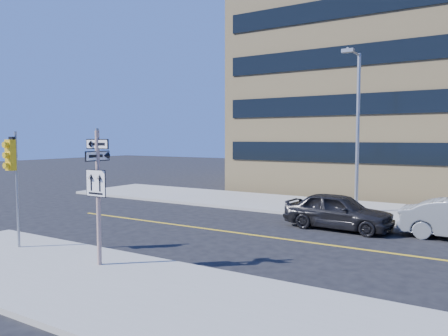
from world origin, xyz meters
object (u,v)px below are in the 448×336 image
Objects in this scene: sign_pole at (98,189)px; parked_car_a at (338,211)px; traffic_signal at (12,164)px; streetlight_a at (357,121)px.

parked_car_a is (4.31, 9.46, -1.65)m from sign_pole.
parked_car_a is at bearing 49.14° from traffic_signal.
parked_car_a is at bearing 65.51° from sign_pole.
traffic_signal is 12.90m from parked_car_a.
streetlight_a is (-0.31, 3.81, 3.97)m from parked_car_a.
parked_car_a is at bearing -85.37° from streetlight_a.
sign_pole is 10.52m from parked_car_a.
sign_pole is 0.51× the size of streetlight_a.
parked_car_a is (8.31, 9.60, -2.24)m from traffic_signal.
streetlight_a is at bearing 8.13° from parked_car_a.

